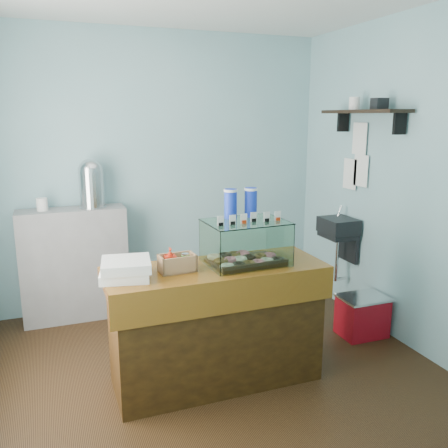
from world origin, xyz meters
name	(u,v)px	position (x,y,z in m)	size (l,w,h in m)	color
ground	(206,364)	(0.00, 0.00, 0.00)	(3.50, 3.50, 0.00)	black
room_shell	(207,152)	(0.03, 0.01, 1.71)	(3.54, 3.04, 2.82)	#7CABB5
counter	(216,324)	(0.00, -0.25, 0.46)	(1.60, 0.60, 0.90)	#44290D
back_shelf	(75,264)	(-0.90, 1.32, 0.55)	(1.00, 0.32, 1.10)	gray
display_case	(244,240)	(0.23, -0.22, 1.07)	(0.60, 0.45, 0.54)	#341F0F
condiment_crate	(176,263)	(-0.29, -0.25, 0.96)	(0.26, 0.16, 0.18)	tan
pastry_boxes	(126,269)	(-0.65, -0.27, 0.96)	(0.38, 0.38, 0.13)	white
coffee_urn	(91,182)	(-0.70, 1.31, 1.35)	(0.26, 0.26, 0.47)	silver
red_cooler	(362,316)	(1.50, -0.01, 0.19)	(0.43, 0.33, 0.37)	#AD0D1A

